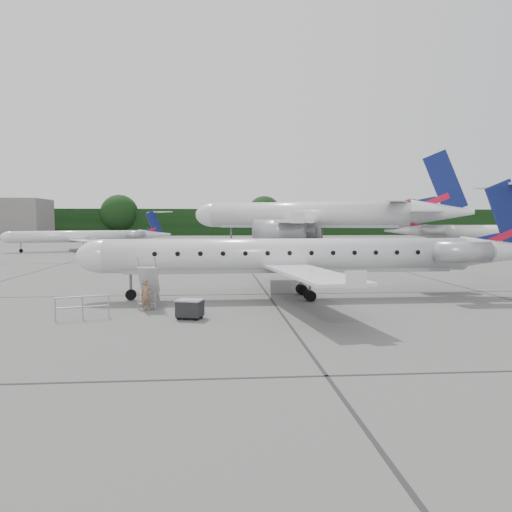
{
  "coord_description": "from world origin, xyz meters",
  "views": [
    {
      "loc": [
        -6.36,
        -23.7,
        4.27
      ],
      "look_at": [
        -4.04,
        4.33,
        2.3
      ],
      "focal_mm": 35.0,
      "sensor_mm": 36.0,
      "label": 1
    }
  ],
  "objects": [
    {
      "name": "airstair",
      "position": [
        -9.64,
        1.42,
        1.03
      ],
      "size": [
        0.88,
        2.27,
        2.07
      ],
      "primitive_type": null,
      "rotation": [
        0.0,
        0.0,
        0.01
      ],
      "color": "silver",
      "rests_on": "ground"
    },
    {
      "name": "ground",
      "position": [
        0.0,
        0.0,
        0.0
      ],
      "size": [
        320.0,
        320.0,
        0.0
      ],
      "primitive_type": "plane",
      "color": "#5E5E5C",
      "rests_on": "ground"
    },
    {
      "name": "baggage_cart",
      "position": [
        -7.46,
        -1.98,
        0.46
      ],
      "size": [
        1.26,
        1.13,
        0.92
      ],
      "primitive_type": null,
      "rotation": [
        0.0,
        0.0,
        -0.3
      ],
      "color": "black",
      "rests_on": "ground"
    },
    {
      "name": "safety_railing",
      "position": [
        -12.1,
        -1.74,
        0.5
      ],
      "size": [
        2.12,
        0.75,
        1.0
      ],
      "primitive_type": null,
      "rotation": [
        0.0,
        0.0,
        0.31
      ],
      "color": "#979A9F",
      "rests_on": "ground"
    },
    {
      "name": "bg_regional_left",
      "position": [
        -25.75,
        49.19,
        2.91
      ],
      "size": [
        26.65,
        23.28,
        5.83
      ],
      "primitive_type": null,
      "rotation": [
        0.0,
        0.0,
        0.39
      ],
      "color": "silver",
      "rests_on": "ground"
    },
    {
      "name": "main_regional_jet",
      "position": [
        -2.24,
        3.62,
        3.3
      ],
      "size": [
        25.99,
        18.89,
        6.6
      ],
      "primitive_type": null,
      "rotation": [
        0.0,
        0.0,
        0.01
      ],
      "color": "silver",
      "rests_on": "ground"
    },
    {
      "name": "bg_narrowbody",
      "position": [
        8.53,
        56.02,
        7.35
      ],
      "size": [
        48.68,
        41.93,
        14.71
      ],
      "primitive_type": null,
      "rotation": [
        0.0,
        0.0,
        -0.36
      ],
      "color": "silver",
      "rests_on": "ground"
    },
    {
      "name": "bg_regional_right",
      "position": [
        34.76,
        42.86,
        3.71
      ],
      "size": [
        34.74,
        31.91,
        7.43
      ],
      "primitive_type": null,
      "rotation": [
        0.0,
        0.0,
        2.61
      ],
      "color": "silver",
      "rests_on": "ground"
    },
    {
      "name": "passenger",
      "position": [
        -9.63,
        0.14,
        0.75
      ],
      "size": [
        0.62,
        0.48,
        1.5
      ],
      "primitive_type": "imported",
      "rotation": [
        0.0,
        0.0,
        0.24
      ],
      "color": "#805E46",
      "rests_on": "ground"
    },
    {
      "name": "treeline",
      "position": [
        0.0,
        130.0,
        4.0
      ],
      "size": [
        260.0,
        4.0,
        8.0
      ],
      "primitive_type": "cube",
      "color": "black",
      "rests_on": "ground"
    }
  ]
}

